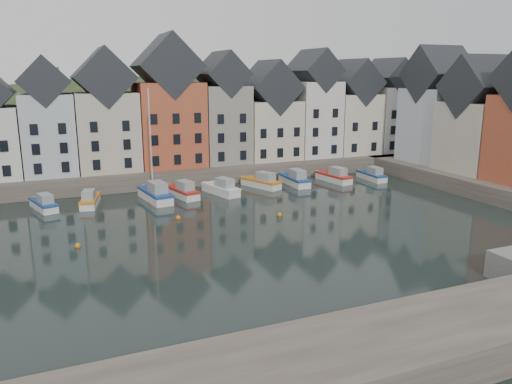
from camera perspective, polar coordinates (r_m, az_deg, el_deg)
ground at (r=45.28m, az=-1.44°, el=-5.22°), size 260.00×260.00×0.00m
far_quay at (r=72.95m, az=-10.10°, el=2.54°), size 90.00×16.00×2.00m
hillside at (r=102.49m, az=-12.94°, el=-5.42°), size 153.60×70.40×64.00m
far_terrace at (r=70.76m, az=-7.43°, el=8.75°), size 72.37×8.16×17.78m
right_terrace at (r=70.73m, az=24.36°, el=7.72°), size 8.30×24.25×16.36m
mooring_buoys at (r=48.91m, az=-8.11°, el=-3.75°), size 20.50×5.50×0.50m
boat_b at (r=58.91m, az=-23.07°, el=-1.30°), size 3.10×5.58×2.05m
boat_c at (r=58.90m, az=-18.44°, el=-0.90°), size 2.84×5.64×2.07m
boat_d at (r=59.05m, az=-11.40°, el=-0.20°), size 3.02×7.07×13.10m
boat_e at (r=60.40m, az=-8.39°, el=0.06°), size 3.13×6.25×2.30m
boat_f at (r=61.34m, az=-3.96°, el=0.38°), size 3.43×6.32×2.32m
boat_g at (r=64.87m, az=0.67°, el=1.13°), size 3.90×6.25×2.30m
boat_h at (r=66.54m, az=4.47°, el=1.43°), size 2.07×6.31×2.41m
boat_i at (r=69.13m, az=8.95°, el=1.73°), size 2.70×6.22×2.31m
boat_j at (r=71.38m, az=13.13°, el=1.86°), size 1.89×5.51×2.10m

